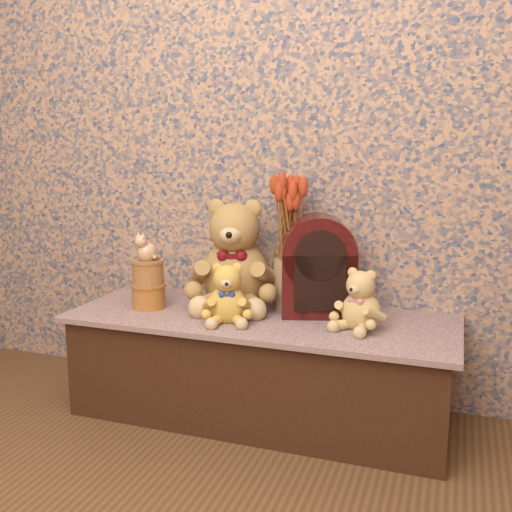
{
  "coord_description": "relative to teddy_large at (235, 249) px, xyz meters",
  "views": [
    {
      "loc": [
        0.69,
        -0.79,
        1.04
      ],
      "look_at": [
        0.0,
        1.18,
        0.64
      ],
      "focal_mm": 41.04,
      "sensor_mm": 36.0,
      "label": 1
    }
  ],
  "objects": [
    {
      "name": "display_shelf",
      "position": [
        0.15,
        -0.12,
        -0.43
      ],
      "size": [
        1.46,
        0.56,
        0.4
      ],
      "primitive_type": "cube",
      "color": "#364870",
      "rests_on": "ground"
    },
    {
      "name": "teddy_large",
      "position": [
        0.0,
        0.0,
        0.0
      ],
      "size": [
        0.44,
        0.5,
        0.46
      ],
      "primitive_type": null,
      "rotation": [
        0.0,
        0.0,
        0.2
      ],
      "color": "olive",
      "rests_on": "display_shelf"
    },
    {
      "name": "teddy_medium",
      "position": [
        0.05,
        -0.22,
        -0.11
      ],
      "size": [
        0.25,
        0.27,
        0.23
      ],
      "primitive_type": null,
      "rotation": [
        0.0,
        0.0,
        0.34
      ],
      "color": "gold",
      "rests_on": "display_shelf"
    },
    {
      "name": "teddy_small",
      "position": [
        0.53,
        -0.14,
        -0.11
      ],
      "size": [
        0.25,
        0.27,
        0.23
      ],
      "primitive_type": null,
      "rotation": [
        0.0,
        0.0,
        -0.38
      ],
      "color": "tan",
      "rests_on": "display_shelf"
    },
    {
      "name": "cathedral_radio",
      "position": [
        0.34,
        -0.01,
        -0.04
      ],
      "size": [
        0.32,
        0.27,
        0.38
      ],
      "primitive_type": null,
      "rotation": [
        0.0,
        0.0,
        0.31
      ],
      "color": "#3C0B0C",
      "rests_on": "display_shelf"
    },
    {
      "name": "ceramic_vase",
      "position": [
        0.22,
        0.02,
        -0.13
      ],
      "size": [
        0.14,
        0.14,
        0.2
      ],
      "primitive_type": "cylinder",
      "rotation": [
        0.0,
        0.0,
        0.16
      ],
      "color": "tan",
      "rests_on": "display_shelf"
    },
    {
      "name": "dried_stalks",
      "position": [
        0.22,
        0.02,
        0.2
      ],
      "size": [
        0.3,
        0.3,
        0.46
      ],
      "primitive_type": null,
      "rotation": [
        0.0,
        0.0,
        -0.31
      ],
      "color": "#B73D1D",
      "rests_on": "ceramic_vase"
    },
    {
      "name": "biscuit_tin_lower",
      "position": [
        -0.31,
        -0.16,
        -0.18
      ],
      "size": [
        0.16,
        0.16,
        0.1
      ],
      "primitive_type": "cylinder",
      "rotation": [
        0.0,
        0.0,
        0.25
      ],
      "color": "gold",
      "rests_on": "display_shelf"
    },
    {
      "name": "biscuit_tin_upper",
      "position": [
        -0.31,
        -0.16,
        -0.09
      ],
      "size": [
        0.14,
        0.14,
        0.1
      ],
      "primitive_type": "cylinder",
      "rotation": [
        0.0,
        0.0,
        -0.1
      ],
      "color": "tan",
      "rests_on": "biscuit_tin_lower"
    },
    {
      "name": "cat_figurine",
      "position": [
        -0.31,
        -0.16,
        0.02
      ],
      "size": [
        0.11,
        0.12,
        0.12
      ],
      "primitive_type": null,
      "rotation": [
        0.0,
        0.0,
        -0.37
      ],
      "color": "silver",
      "rests_on": "biscuit_tin_upper"
    }
  ]
}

